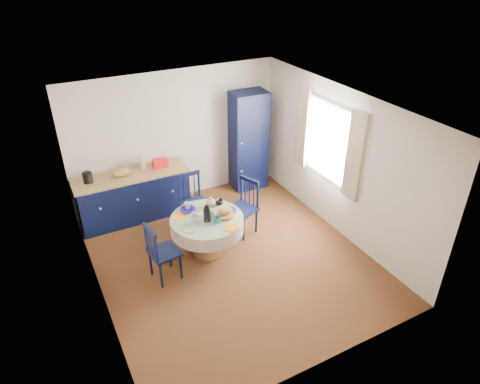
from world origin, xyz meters
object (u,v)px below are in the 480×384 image
object	(u,v)px
kitchen_counter	(134,195)
pantry_cabinet	(249,141)
chair_left	(162,252)
chair_far	(193,201)
mug_a	(195,219)
mug_d	(188,206)
mug_b	(217,220)
chair_right	(244,207)
dining_table	(208,224)
mug_c	(219,202)
cobalt_bowl	(188,210)

from	to	relation	value
kitchen_counter	pantry_cabinet	xyz separation A→B (m)	(2.40, 0.10, 0.53)
chair_left	chair_far	world-z (taller)	chair_far
chair_far	mug_a	distance (m)	0.93
pantry_cabinet	mug_d	world-z (taller)	pantry_cabinet
chair_left	mug_b	distance (m)	0.94
chair_right	mug_d	distance (m)	1.00
dining_table	chair_left	distance (m)	0.87
chair_left	mug_b	bearing A→B (deg)	-96.35
mug_b	chair_left	bearing A→B (deg)	-178.60
mug_a	mug_d	bearing A→B (deg)	84.69
chair_left	chair_right	xyz separation A→B (m)	(1.63, 0.50, 0.02)
pantry_cabinet	chair_left	world-z (taller)	pantry_cabinet
mug_c	mug_b	bearing A→B (deg)	-119.90
mug_d	chair_far	bearing A→B (deg)	59.56
mug_b	mug_a	bearing A→B (deg)	144.48
pantry_cabinet	mug_c	xyz separation A→B (m)	(-1.33, -1.44, -0.25)
mug_b	dining_table	bearing A→B (deg)	109.21
mug_d	cobalt_bowl	world-z (taller)	mug_d
chair_far	cobalt_bowl	world-z (taller)	chair_far
dining_table	mug_d	bearing A→B (deg)	112.75
mug_c	cobalt_bowl	size ratio (longest dim) A/B	0.53
chair_far	cobalt_bowl	xyz separation A→B (m)	(-0.30, -0.53, 0.21)
kitchen_counter	mug_a	xyz separation A→B (m)	(0.54, -1.60, 0.28)
chair_right	mug_d	xyz separation A→B (m)	(-0.96, 0.11, 0.24)
pantry_cabinet	mug_c	distance (m)	1.98
chair_left	mug_c	xyz separation A→B (m)	(1.16, 0.47, 0.25)
kitchen_counter	dining_table	bearing A→B (deg)	-64.67
mug_d	kitchen_counter	bearing A→B (deg)	115.53
chair_left	mug_a	xyz separation A→B (m)	(0.63, 0.22, 0.26)
kitchen_counter	mug_d	size ratio (longest dim) A/B	18.05
dining_table	chair_right	size ratio (longest dim) A/B	1.16
chair_far	mug_d	xyz separation A→B (m)	(-0.27, -0.45, 0.24)
chair_far	cobalt_bowl	size ratio (longest dim) A/B	4.31
mug_c	mug_d	distance (m)	0.51
pantry_cabinet	chair_left	size ratio (longest dim) A/B	2.08
chair_left	cobalt_bowl	bearing A→B (deg)	-57.73
dining_table	chair_left	bearing A→B (deg)	-165.21
pantry_cabinet	cobalt_bowl	bearing A→B (deg)	-140.00
chair_left	mug_a	world-z (taller)	chair_left
kitchen_counter	mug_b	distance (m)	1.99
chair_left	mug_a	size ratio (longest dim) A/B	7.61
dining_table	cobalt_bowl	xyz separation A→B (m)	(-0.20, 0.31, 0.14)
kitchen_counter	mug_a	distance (m)	1.71
kitchen_counter	mug_a	size ratio (longest dim) A/B	15.91
cobalt_bowl	pantry_cabinet	bearing A→B (deg)	36.65
chair_right	mug_a	xyz separation A→B (m)	(-1.00, -0.29, 0.24)
kitchen_counter	mug_d	world-z (taller)	kitchen_counter
dining_table	mug_d	world-z (taller)	dining_table
pantry_cabinet	dining_table	size ratio (longest dim) A/B	1.73
chair_left	chair_far	distance (m)	1.42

